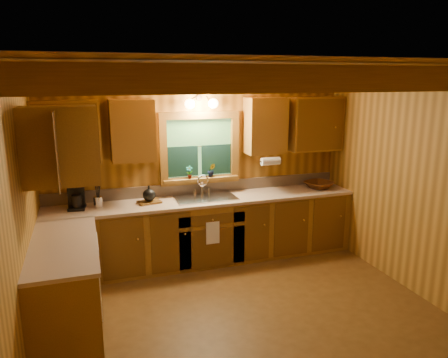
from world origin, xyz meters
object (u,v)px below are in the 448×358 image
sink (205,201)px  wicker_basket (319,185)px  coffee_maker (76,195)px  cutting_board (149,202)px

sink → wicker_basket: (1.74, -0.01, 0.09)m
coffee_maker → cutting_board: bearing=2.7°
sink → coffee_maker: coffee_maker is taller
coffee_maker → wicker_basket: coffee_maker is taller
sink → wicker_basket: sink is taller
coffee_maker → cutting_board: 0.91m
sink → cutting_board: 0.76m
sink → coffee_maker: size_ratio=2.30×
cutting_board → wicker_basket: wicker_basket is taller
coffee_maker → sink: bearing=3.8°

